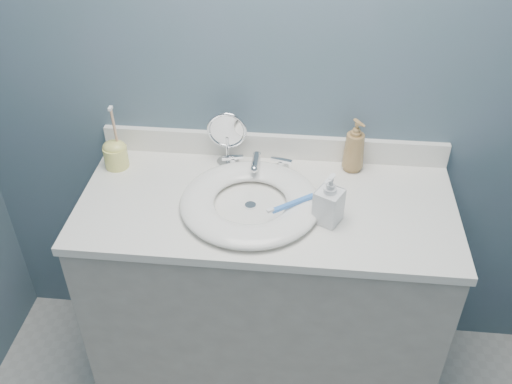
# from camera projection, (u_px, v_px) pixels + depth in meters

# --- Properties ---
(back_wall) EXTENTS (2.20, 0.02, 2.40)m
(back_wall) POSITION_uv_depth(u_px,v_px,m) (275.00, 74.00, 1.87)
(back_wall) COLOR #4A6570
(back_wall) RESTS_ON ground
(vanity_cabinet) EXTENTS (1.20, 0.55, 0.85)m
(vanity_cabinet) POSITION_uv_depth(u_px,v_px,m) (265.00, 297.00, 2.12)
(vanity_cabinet) COLOR #B2ADA3
(vanity_cabinet) RESTS_ON ground
(countertop) EXTENTS (1.22, 0.57, 0.03)m
(countertop) POSITION_uv_depth(u_px,v_px,m) (267.00, 205.00, 1.85)
(countertop) COLOR white
(countertop) RESTS_ON vanity_cabinet
(backsplash) EXTENTS (1.22, 0.02, 0.09)m
(backsplash) POSITION_uv_depth(u_px,v_px,m) (273.00, 146.00, 2.03)
(backsplash) COLOR white
(backsplash) RESTS_ON countertop
(basin) EXTENTS (0.45, 0.45, 0.04)m
(basin) POSITION_uv_depth(u_px,v_px,m) (250.00, 202.00, 1.81)
(basin) COLOR white
(basin) RESTS_ON countertop
(drain) EXTENTS (0.04, 0.04, 0.01)m
(drain) POSITION_uv_depth(u_px,v_px,m) (250.00, 206.00, 1.82)
(drain) COLOR silver
(drain) RESTS_ON countertop
(faucet) EXTENTS (0.25, 0.13, 0.07)m
(faucet) POSITION_uv_depth(u_px,v_px,m) (257.00, 165.00, 1.96)
(faucet) COLOR silver
(faucet) RESTS_ON countertop
(makeup_mirror) EXTENTS (0.14, 0.08, 0.20)m
(makeup_mirror) POSITION_uv_depth(u_px,v_px,m) (227.00, 136.00, 1.95)
(makeup_mirror) COLOR silver
(makeup_mirror) RESTS_ON countertop
(soap_bottle_amber) EXTENTS (0.10, 0.10, 0.19)m
(soap_bottle_amber) POSITION_uv_depth(u_px,v_px,m) (355.00, 145.00, 1.93)
(soap_bottle_amber) COLOR #9E7947
(soap_bottle_amber) RESTS_ON countertop
(soap_bottle_clear) EXTENTS (0.10, 0.10, 0.17)m
(soap_bottle_clear) POSITION_uv_depth(u_px,v_px,m) (329.00, 199.00, 1.72)
(soap_bottle_clear) COLOR silver
(soap_bottle_clear) RESTS_ON countertop
(toothbrush_holder) EXTENTS (0.08, 0.08, 0.24)m
(toothbrush_holder) POSITION_uv_depth(u_px,v_px,m) (115.00, 153.00, 1.97)
(toothbrush_holder) COLOR #E6E173
(toothbrush_holder) RESTS_ON countertop
(toothbrush_lying) EXTENTS (0.15, 0.11, 0.02)m
(toothbrush_lying) POSITION_uv_depth(u_px,v_px,m) (291.00, 204.00, 1.76)
(toothbrush_lying) COLOR #3D7CD9
(toothbrush_lying) RESTS_ON basin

